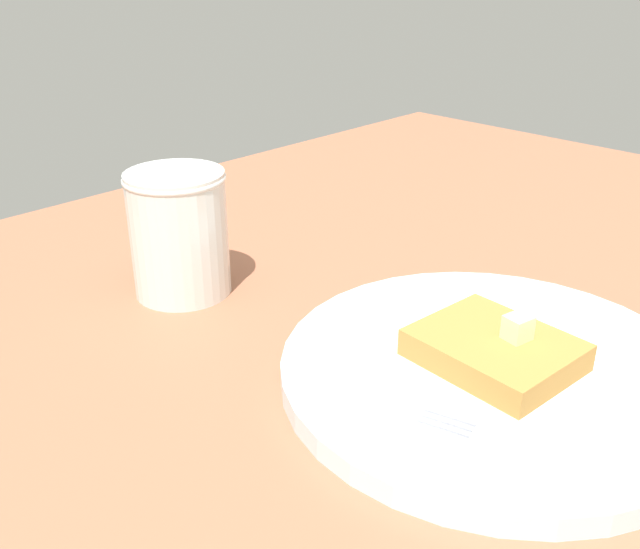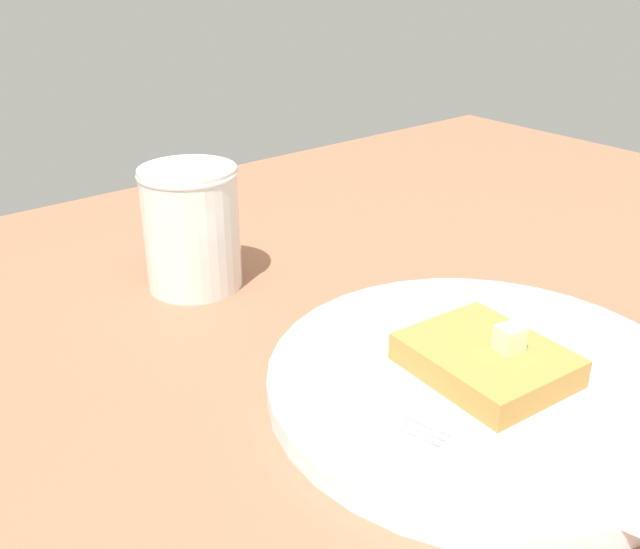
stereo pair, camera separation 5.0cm
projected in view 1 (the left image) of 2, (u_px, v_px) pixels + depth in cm
name	position (u px, v px, depth cm)	size (l,w,h in cm)	color
plate	(492.00, 370.00, 45.24)	(26.91, 26.91, 1.45)	silver
toast_slice_center	(494.00, 350.00, 44.60)	(7.75, 9.30, 1.81)	#BA823C
butter_pat_primary	(518.00, 328.00, 43.74)	(1.55, 1.40, 1.55)	beige
fork	(543.00, 457.00, 36.45)	(5.47, 15.84, 0.36)	silver
syrup_jar	(180.00, 238.00, 55.43)	(7.79, 7.79, 9.87)	#4C1A0C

